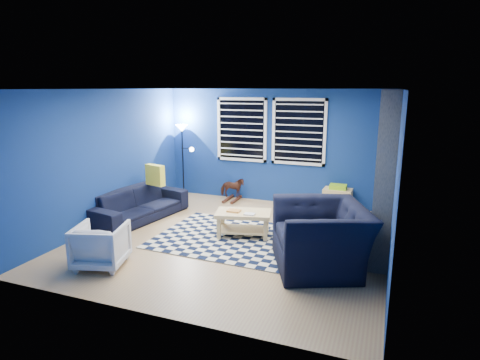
% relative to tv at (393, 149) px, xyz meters
% --- Properties ---
extents(floor, '(5.00, 5.00, 0.00)m').
position_rel_tv_xyz_m(floor, '(-2.45, -2.00, -1.40)').
color(floor, tan).
rests_on(floor, ground).
extents(ceiling, '(5.00, 5.00, 0.00)m').
position_rel_tv_xyz_m(ceiling, '(-2.45, -2.00, 1.10)').
color(ceiling, white).
rests_on(ceiling, wall_back).
extents(wall_back, '(5.00, 0.00, 5.00)m').
position_rel_tv_xyz_m(wall_back, '(-2.45, 0.50, -0.15)').
color(wall_back, navy).
rests_on(wall_back, floor).
extents(wall_left, '(0.00, 5.00, 5.00)m').
position_rel_tv_xyz_m(wall_left, '(-4.95, -2.00, -0.15)').
color(wall_left, navy).
rests_on(wall_left, floor).
extents(wall_right, '(0.00, 5.00, 5.00)m').
position_rel_tv_xyz_m(wall_right, '(0.05, -2.00, -0.15)').
color(wall_right, navy).
rests_on(wall_right, floor).
extents(fireplace, '(0.65, 2.00, 2.50)m').
position_rel_tv_xyz_m(fireplace, '(-0.09, -1.50, -0.20)').
color(fireplace, gray).
rests_on(fireplace, floor).
extents(window_left, '(1.17, 0.06, 1.42)m').
position_rel_tv_xyz_m(window_left, '(-3.20, 0.46, 0.20)').
color(window_left, black).
rests_on(window_left, wall_back).
extents(window_right, '(1.17, 0.06, 1.42)m').
position_rel_tv_xyz_m(window_right, '(-1.90, 0.46, 0.20)').
color(window_right, black).
rests_on(window_right, wall_back).
extents(tv, '(0.07, 1.00, 0.58)m').
position_rel_tv_xyz_m(tv, '(0.00, 0.00, 0.00)').
color(tv, black).
rests_on(tv, wall_right).
extents(rug, '(2.57, 2.08, 0.02)m').
position_rel_tv_xyz_m(rug, '(-2.46, -1.97, -1.39)').
color(rug, black).
rests_on(rug, floor).
extents(sofa, '(2.20, 1.16, 0.61)m').
position_rel_tv_xyz_m(sofa, '(-4.55, -1.66, -1.09)').
color(sofa, black).
rests_on(sofa, floor).
extents(armchair_big, '(1.76, 1.67, 0.91)m').
position_rel_tv_xyz_m(armchair_big, '(-0.87, -2.55, -0.95)').
color(armchair_big, black).
rests_on(armchair_big, floor).
extents(armchair_bent, '(0.84, 0.86, 0.63)m').
position_rel_tv_xyz_m(armchair_bent, '(-3.82, -3.64, -1.08)').
color(armchair_bent, gray).
rests_on(armchair_bent, floor).
extents(rocking_horse, '(0.39, 0.59, 0.46)m').
position_rel_tv_xyz_m(rocking_horse, '(-3.33, 0.23, -1.10)').
color(rocking_horse, '#432915').
rests_on(rocking_horse, floor).
extents(coffee_table, '(1.03, 0.75, 0.47)m').
position_rel_tv_xyz_m(coffee_table, '(-2.31, -1.82, -1.08)').
color(coffee_table, '#DABA7B').
rests_on(coffee_table, rug).
extents(cabinet, '(0.59, 0.40, 0.57)m').
position_rel_tv_xyz_m(cabinet, '(-0.99, 0.25, -1.15)').
color(cabinet, '#DABA7B').
rests_on(cabinet, floor).
extents(floor_lamp, '(0.46, 0.28, 1.68)m').
position_rel_tv_xyz_m(floor_lamp, '(-4.58, 0.24, -0.02)').
color(floor_lamp, black).
rests_on(floor_lamp, floor).
extents(throw_pillow, '(0.45, 0.24, 0.41)m').
position_rel_tv_xyz_m(throw_pillow, '(-4.40, -1.27, -0.58)').
color(throw_pillow, yellow).
rests_on(throw_pillow, sofa).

